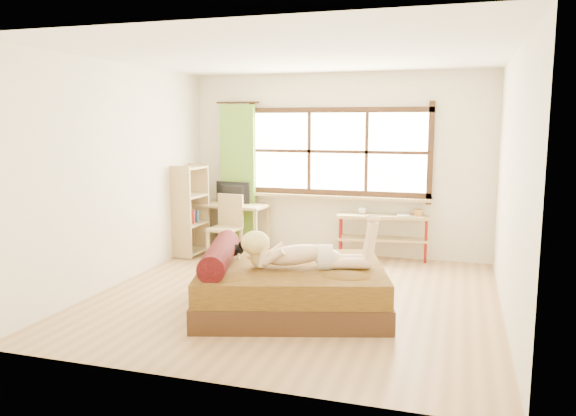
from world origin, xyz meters
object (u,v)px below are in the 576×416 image
(pipe_shelf, at_px, (384,227))
(bookshelf, at_px, (190,210))
(kitten, at_px, (232,248))
(chair, at_px, (227,222))
(woman, at_px, (304,240))
(desk, at_px, (230,210))
(bed, at_px, (287,286))

(pipe_shelf, xyz_separation_m, bookshelf, (-2.81, -0.55, 0.20))
(kitten, xyz_separation_m, bookshelf, (-1.46, 1.86, 0.08))
(chair, bearing_deg, woman, -43.68)
(woman, bearing_deg, chair, 114.00)
(woman, xyz_separation_m, pipe_shelf, (0.48, 2.56, -0.29))
(desk, bearing_deg, bed, -49.16)
(woman, relative_size, pipe_shelf, 1.01)
(kitten, height_order, pipe_shelf, pipe_shelf)
(pipe_shelf, bearing_deg, bed, -113.86)
(woman, xyz_separation_m, desk, (-1.86, 2.44, -0.14))
(bed, xyz_separation_m, woman, (0.20, -0.04, 0.51))
(desk, bearing_deg, kitten, -60.45)
(kitten, height_order, bookshelf, bookshelf)
(desk, distance_m, pipe_shelf, 2.36)
(kitten, height_order, desk, desk)
(kitten, bearing_deg, desk, 97.24)
(woman, bearing_deg, desk, 111.14)
(pipe_shelf, bearing_deg, woman, -109.48)
(pipe_shelf, bearing_deg, desk, 174.17)
(chair, bearing_deg, bed, -46.50)
(woman, distance_m, desk, 3.07)
(bed, bearing_deg, bookshelf, 120.94)
(pipe_shelf, bearing_deg, bookshelf, -177.66)
(chair, bearing_deg, desk, 112.66)
(bookshelf, bearing_deg, chair, 9.39)
(bed, relative_size, woman, 1.69)
(kitten, bearing_deg, bed, -25.81)
(chair, distance_m, bookshelf, 0.60)
(chair, relative_size, bookshelf, 0.69)
(desk, distance_m, bookshelf, 0.63)
(bed, relative_size, pipe_shelf, 1.70)
(bed, xyz_separation_m, pipe_shelf, (0.68, 2.53, 0.22))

